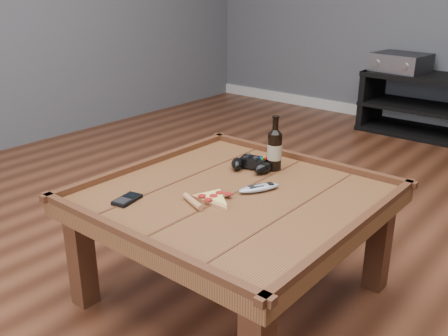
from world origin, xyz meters
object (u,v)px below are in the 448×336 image
Objects in this scene: beer_bottle at (275,148)px; pizza_slice at (211,199)px; game_controller at (252,164)px; smartphone at (127,199)px; remote_control at (259,188)px; coffee_table at (234,207)px; av_receiver at (400,62)px.

beer_bottle reaches higher than pizza_slice.
game_controller reaches higher than smartphone.
beer_bottle is 1.33× the size of remote_control.
game_controller is (-0.10, 0.24, 0.08)m from coffee_table.
av_receiver reaches higher than coffee_table.
smartphone is at bearing -102.68° from remote_control.
remote_control is at bearing 53.16° from coffee_table.
av_receiver is (-0.35, 2.50, 0.10)m from game_controller.
coffee_table is 5.24× the size of game_controller.
av_receiver reaches higher than pizza_slice.
coffee_table is 0.34m from beer_bottle.
coffee_table reaches higher than pizza_slice.
smartphone is at bearing -129.84° from coffee_table.
remote_control is 2.72m from av_receiver.
smartphone is (-0.23, -0.61, -0.09)m from beer_bottle.
coffee_table reaches higher than smartphone.
beer_bottle is at bearing 58.42° from smartphone.
coffee_table is at bearing -84.44° from beer_bottle.
game_controller reaches higher than remote_control.
smartphone is 0.50m from remote_control.
av_receiver is (-0.51, 2.67, 0.11)m from remote_control.
smartphone is at bearing -79.77° from av_receiver.
beer_bottle is (-0.03, 0.31, 0.15)m from coffee_table.
game_controller is at bearing -137.21° from beer_bottle.
remote_control is (0.16, -0.16, -0.01)m from game_controller.
pizza_slice is 2.17× the size of smartphone.
game_controller reaches higher than coffee_table.
pizza_slice is 0.30m from smartphone.
beer_bottle reaches higher than smartphone.
game_controller is 0.57m from smartphone.
coffee_table and remote_control have the same top height.
beer_bottle is at bearing 95.56° from coffee_table.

